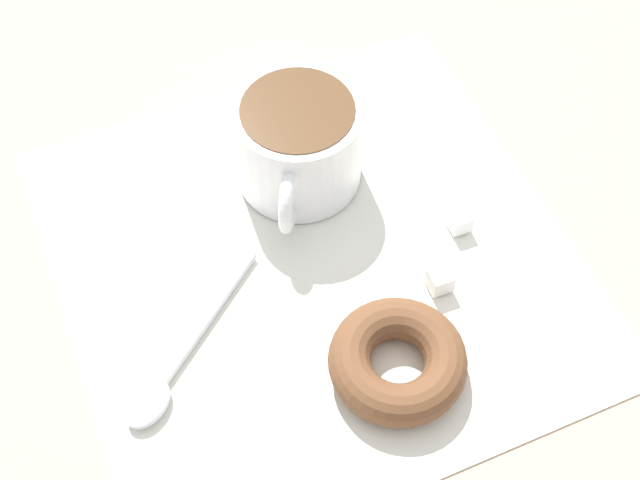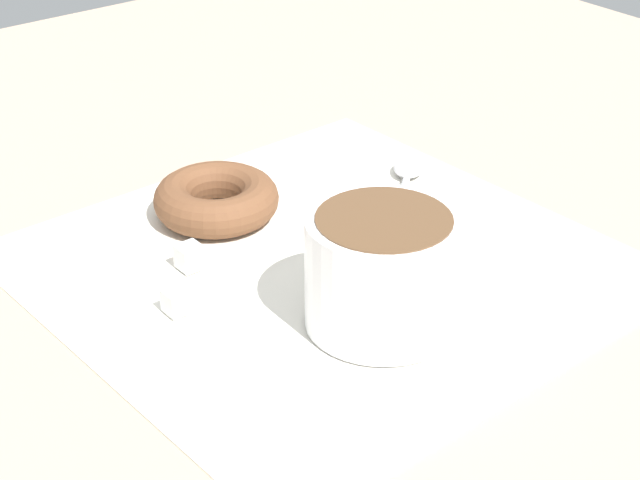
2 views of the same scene
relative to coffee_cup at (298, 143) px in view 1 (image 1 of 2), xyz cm
name	(u,v)px [view 1 (image 1 of 2)]	position (x,y,z in cm)	size (l,w,h in cm)	color
ground_plane	(315,269)	(7.38, -1.51, -5.04)	(120.00, 120.00, 2.00)	tan
napkin	(320,257)	(7.29, -1.08, -3.89)	(35.13, 35.13, 0.30)	white
coffee_cup	(298,143)	(0.00, 0.00, 0.00)	(11.43, 9.24, 7.19)	white
donut	(398,361)	(17.36, 0.39, -2.35)	(8.95, 8.95, 2.77)	brown
spoon	(168,376)	(12.66, -13.57, -3.34)	(10.73, 12.12, 0.90)	silver
sugar_cube	(460,221)	(8.51, 9.16, -3.00)	(1.48, 1.48, 1.48)	white
sugar_cube_extra	(440,280)	(12.51, 5.71, -2.94)	(1.59, 1.59, 1.59)	white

